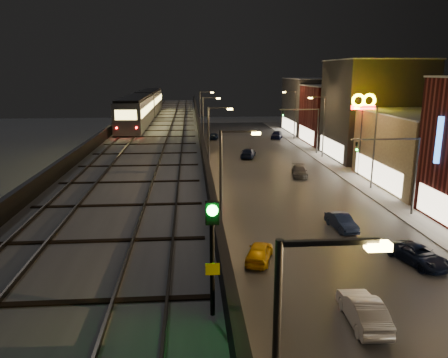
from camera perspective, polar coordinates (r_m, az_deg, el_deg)
name	(u,v)px	position (r m, az deg, el deg)	size (l,w,h in m)	color
road_surface	(278,182)	(51.23, 7.03, -0.33)	(17.00, 120.00, 0.06)	#46474D
sidewalk_right	(361,180)	(54.08, 17.47, -0.07)	(4.00, 120.00, 0.14)	#9FA1A8
under_viaduct_pavement	(161,184)	(50.35, -8.21, -0.62)	(11.00, 120.00, 0.06)	#9FA1A8
elevated_viaduct	(157,139)	(46.14, -8.69, 5.13)	(9.00, 100.00, 6.30)	black
viaduct_trackbed	(157,132)	(46.16, -8.73, 6.10)	(8.40, 100.00, 0.32)	#B2B7C1
viaduct_parapet_streetside	(199,127)	(46.01, -3.29, 6.79)	(0.30, 100.00, 1.10)	black
viaduct_parapet_far	(115,128)	(46.66, -14.10, 6.50)	(0.30, 100.00, 1.10)	black
building_c	(431,150)	(53.49, 25.44, 3.46)	(12.20, 15.20, 8.16)	#87765A
building_d	(374,110)	(67.35, 19.01, 8.51)	(12.20, 13.20, 14.16)	#272729
building_e	(341,115)	(80.53, 14.98, 8.12)	(12.20, 12.20, 10.16)	#591E1E
building_f	(318,106)	(93.76, 12.18, 9.33)	(12.20, 16.20, 11.16)	#3B3B3C
streetlight_left_1	(225,189)	(27.71, 0.15, -1.34)	(2.57, 0.28, 9.00)	#38383A
streetlight_left_2	(211,144)	(45.29, -1.68, 4.63)	(2.57, 0.28, 9.00)	#38383A
streetlight_right_2	(372,142)	(49.19, 18.77, 4.64)	(2.56, 0.28, 9.00)	#38383A
streetlight_left_3	(205,124)	(63.11, -2.49, 7.25)	(2.57, 0.28, 9.00)	#38383A
streetlight_right_3	(322,123)	(65.96, 12.69, 7.21)	(2.56, 0.28, 9.00)	#38383A
streetlight_left_4	(202,112)	(81.01, -2.95, 8.71)	(2.57, 0.28, 9.00)	#38383A
streetlight_right_4	(294,112)	(83.25, 9.08, 8.69)	(2.56, 0.28, 9.00)	#38383A
traffic_light_rig_a	(404,166)	(40.92, 22.40, 1.53)	(6.10, 0.34, 7.00)	#38383A
traffic_light_rig_b	(310,125)	(68.65, 11.22, 6.91)	(6.10, 0.34, 7.00)	#38383A
subway_train	(144,105)	(58.07, -10.44, 9.43)	(2.72, 32.88, 3.24)	gray
rail_signal	(212,236)	(10.37, -1.54, -7.51)	(0.34, 0.43, 2.97)	black
car_taxi	(259,253)	(29.83, 4.63, -9.60)	(1.52, 3.78, 1.29)	#ECAE08
car_near_white	(363,311)	(24.09, 17.72, -16.13)	(1.53, 4.40, 1.45)	silver
car_mid_dark	(248,154)	(64.85, 3.17, 3.34)	(1.90, 4.66, 1.35)	black
car_far_white	(214,136)	(82.50, -1.37, 5.61)	(1.53, 3.79, 1.29)	black
car_onc_silver	(341,223)	(36.68, 15.09, -5.51)	(1.34, 3.85, 1.27)	#101B3D
car_onc_dark	(418,256)	(32.09, 24.05, -9.15)	(2.04, 4.42, 1.23)	black
car_onc_white	(299,172)	(53.89, 9.83, 0.93)	(1.75, 4.32, 1.25)	#51535A
car_onc_red	(277,135)	(83.93, 6.88, 5.73)	(1.79, 4.46, 1.52)	black
sign_mcdonalds	(363,109)	(55.07, 17.71, 8.64)	(2.95, 0.42, 9.97)	#38383A
sign_carwash	(447,148)	(40.46, 27.07, 3.59)	(1.72, 0.35, 8.95)	#38383A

